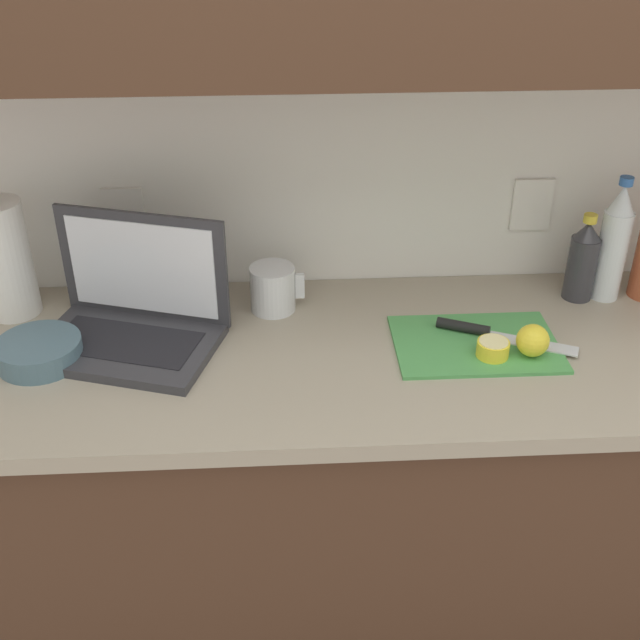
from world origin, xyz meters
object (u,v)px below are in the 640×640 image
(cutting_board, at_px, (476,345))
(bottle_water_clear, at_px, (582,261))
(lemon_half_cut, at_px, (493,348))
(knife, at_px, (481,331))
(laptop, at_px, (133,313))
(paper_towel_roll, at_px, (5,259))
(bowl_white, at_px, (39,352))
(bottle_oil_tall, at_px, (613,244))
(measuring_cup, at_px, (273,289))
(lemon_whole_beside, at_px, (533,340))

(cutting_board, relative_size, bottle_water_clear, 1.65)
(bottle_water_clear, bearing_deg, lemon_half_cut, -136.55)
(knife, xyz_separation_m, lemon_half_cut, (0.00, -0.08, 0.01))
(laptop, height_order, paper_towel_roll, paper_towel_roll)
(bottle_water_clear, relative_size, bowl_white, 1.21)
(bottle_water_clear, xyz_separation_m, bowl_white, (-1.14, -0.20, -0.07))
(bottle_oil_tall, distance_m, paper_towel_roll, 1.31)
(bottle_oil_tall, height_order, measuring_cup, bottle_oil_tall)
(bottle_water_clear, bearing_deg, bottle_oil_tall, 0.00)
(lemon_whole_beside, xyz_separation_m, bowl_white, (-0.97, 0.04, -0.02))
(lemon_half_cut, distance_m, bottle_oil_tall, 0.41)
(laptop, bearing_deg, bottle_water_clear, 24.48)
(laptop, bearing_deg, knife, 14.28)
(paper_towel_roll, bearing_deg, knife, -9.49)
(laptop, height_order, knife, laptop)
(bottle_water_clear, height_order, bowl_white, bottle_water_clear)
(cutting_board, xyz_separation_m, knife, (0.02, 0.03, 0.01))
(laptop, distance_m, lemon_whole_beside, 0.80)
(laptop, bearing_deg, lemon_whole_beside, 9.00)
(lemon_whole_beside, bearing_deg, knife, 136.07)
(measuring_cup, xyz_separation_m, bowl_white, (-0.46, -0.18, -0.03))
(knife, relative_size, lemon_whole_beside, 4.21)
(cutting_board, bearing_deg, bowl_white, -179.61)
(lemon_whole_beside, bearing_deg, paper_towel_roll, 167.17)
(laptop, xyz_separation_m, bowl_white, (-0.18, -0.08, -0.04))
(laptop, relative_size, knife, 1.51)
(lemon_whole_beside, relative_size, paper_towel_roll, 0.26)
(laptop, height_order, bottle_oil_tall, bottle_oil_tall)
(lemon_half_cut, height_order, bottle_oil_tall, bottle_oil_tall)
(lemon_half_cut, relative_size, lemon_whole_beside, 0.99)
(bottle_oil_tall, xyz_separation_m, bottle_water_clear, (-0.06, -0.00, -0.04))
(cutting_board, relative_size, bottle_oil_tall, 1.17)
(lemon_whole_beside, height_order, bowl_white, lemon_whole_beside)
(laptop, distance_m, bowl_white, 0.19)
(lemon_half_cut, relative_size, measuring_cup, 0.55)
(knife, height_order, paper_towel_roll, paper_towel_roll)
(lemon_half_cut, xyz_separation_m, measuring_cup, (-0.43, 0.22, 0.03))
(measuring_cup, bearing_deg, knife, -18.78)
(bowl_white, xyz_separation_m, paper_towel_roll, (-0.10, 0.20, 0.10))
(bottle_water_clear, bearing_deg, paper_towel_roll, 179.70)
(laptop, height_order, lemon_whole_beside, laptop)
(measuring_cup, bearing_deg, cutting_board, -23.28)
(bottle_oil_tall, bearing_deg, paper_towel_roll, 179.71)
(knife, relative_size, lemon_half_cut, 4.27)
(cutting_board, height_order, bowl_white, bowl_white)
(bottle_oil_tall, xyz_separation_m, measuring_cup, (-0.74, -0.01, -0.08))
(laptop, bearing_deg, bowl_white, -139.20)
(knife, height_order, bowl_white, bowl_white)
(lemon_whole_beside, bearing_deg, bottle_water_clear, 53.92)
(knife, distance_m, paper_towel_roll, 1.01)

